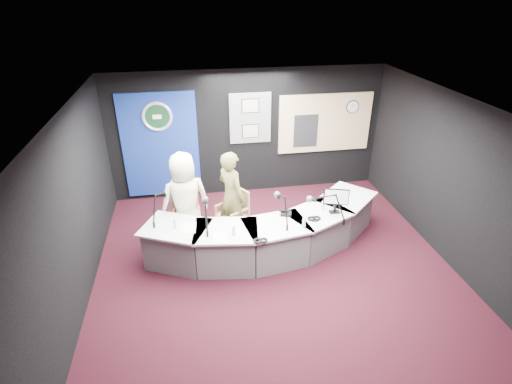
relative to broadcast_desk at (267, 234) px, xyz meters
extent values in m
plane|color=black|center=(0.05, -0.55, -0.38)|extent=(6.00, 6.00, 0.00)
cube|color=silver|center=(0.05, -0.55, 2.42)|extent=(6.00, 6.00, 0.02)
cube|color=black|center=(0.05, 2.45, 1.02)|extent=(6.00, 0.02, 2.80)
cube|color=black|center=(0.05, -3.55, 1.02)|extent=(6.00, 0.02, 2.80)
cube|color=black|center=(-2.95, -0.55, 1.02)|extent=(0.02, 6.00, 2.80)
cube|color=black|center=(3.05, -0.55, 1.02)|extent=(0.02, 6.00, 2.80)
cube|color=navy|center=(-1.85, 2.42, 0.88)|extent=(1.60, 0.05, 2.30)
torus|color=silver|center=(-1.85, 2.38, 1.52)|extent=(0.63, 0.07, 0.63)
cylinder|color=#0E3218|center=(-1.85, 2.38, 1.52)|extent=(0.48, 0.01, 0.48)
cube|color=slate|center=(0.10, 2.42, 1.38)|extent=(0.90, 0.04, 1.10)
cube|color=gray|center=(0.10, 2.39, 1.65)|extent=(0.34, 0.02, 0.27)
cube|color=gray|center=(0.10, 2.39, 1.09)|extent=(0.34, 0.02, 0.27)
cube|color=#D2B083|center=(1.80, 2.42, 1.18)|extent=(2.12, 0.06, 1.32)
cube|color=#FFDEA1|center=(1.80, 2.41, 1.18)|extent=(2.00, 0.02, 1.20)
cube|color=black|center=(1.35, 2.39, 1.03)|extent=(0.55, 0.02, 0.75)
cylinder|color=white|center=(2.40, 2.39, 1.52)|extent=(0.28, 0.01, 0.28)
cube|color=gray|center=(-1.41, 0.77, 0.24)|extent=(0.50, 0.10, 0.70)
imported|color=beige|center=(-1.39, 0.52, 0.53)|extent=(0.99, 0.77, 1.80)
imported|color=brown|center=(-0.55, 0.59, 0.50)|extent=(0.70, 0.76, 1.74)
cube|color=black|center=(1.20, -0.09, 0.70)|extent=(0.48, 0.18, 0.33)
cube|color=black|center=(0.33, -0.03, 0.40)|extent=(0.22, 0.19, 0.05)
torus|color=black|center=(0.78, -0.25, 0.39)|extent=(0.20, 0.20, 0.03)
torus|color=black|center=(-0.25, -0.75, 0.39)|extent=(0.20, 0.20, 0.03)
cube|color=white|center=(-1.35, -0.16, 0.38)|extent=(0.26, 0.35, 0.00)
cube|color=white|center=(-0.86, -0.53, 0.38)|extent=(0.22, 0.32, 0.00)
camera|label=1|loc=(-1.20, -5.83, 3.98)|focal=28.00mm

